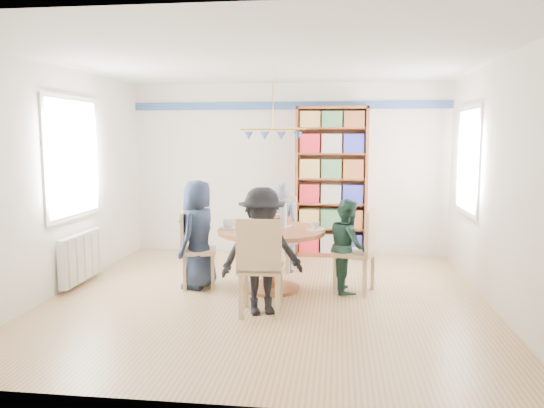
% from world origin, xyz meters
% --- Properties ---
extents(ground, '(5.00, 5.00, 0.00)m').
position_xyz_m(ground, '(0.00, 0.00, 0.00)').
color(ground, tan).
extents(room_shell, '(5.00, 5.00, 5.00)m').
position_xyz_m(room_shell, '(-0.26, 0.87, 1.65)').
color(room_shell, white).
rests_on(room_shell, ground).
extents(radiator, '(0.12, 1.00, 0.60)m').
position_xyz_m(radiator, '(-2.42, 0.30, 0.35)').
color(radiator, silver).
rests_on(radiator, ground).
extents(dining_table, '(1.30, 1.30, 0.75)m').
position_xyz_m(dining_table, '(0.00, 0.35, 0.56)').
color(dining_table, '#935C30').
rests_on(dining_table, ground).
extents(chair_left, '(0.50, 0.50, 0.95)m').
position_xyz_m(chair_left, '(-0.99, 0.37, 0.52)').
color(chair_left, tan).
rests_on(chair_left, ground).
extents(chair_right, '(0.56, 0.56, 1.01)m').
position_xyz_m(chair_right, '(1.08, 0.35, 0.55)').
color(chair_right, tan).
rests_on(chair_right, ground).
extents(chair_far, '(0.49, 0.49, 1.02)m').
position_xyz_m(chair_far, '(-0.03, 1.41, 0.56)').
color(chair_far, tan).
rests_on(chair_far, ground).
extents(chair_near, '(0.47, 0.47, 1.04)m').
position_xyz_m(chair_near, '(0.01, -0.64, 0.57)').
color(chair_near, tan).
rests_on(chair_near, ground).
extents(person_left, '(0.56, 0.73, 1.34)m').
position_xyz_m(person_left, '(-0.91, 0.35, 0.67)').
color(person_left, '#192237').
rests_on(person_left, ground).
extents(person_right, '(0.52, 0.61, 1.12)m').
position_xyz_m(person_right, '(0.92, 0.39, 0.56)').
color(person_right, '#1B362C').
rests_on(person_right, ground).
extents(person_far, '(0.50, 0.37, 1.25)m').
position_xyz_m(person_far, '(0.04, 1.24, 0.63)').
color(person_far, gray).
rests_on(person_far, ground).
extents(person_near, '(0.99, 0.78, 1.34)m').
position_xyz_m(person_near, '(0.02, -0.54, 0.67)').
color(person_near, black).
rests_on(person_near, ground).
extents(bookshelf, '(1.11, 0.33, 2.32)m').
position_xyz_m(bookshelf, '(0.69, 2.34, 1.14)').
color(bookshelf, brown).
rests_on(bookshelf, ground).
extents(tableware, '(1.27, 1.27, 0.33)m').
position_xyz_m(tableware, '(-0.03, 0.37, 0.82)').
color(tableware, white).
rests_on(tableware, dining_table).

